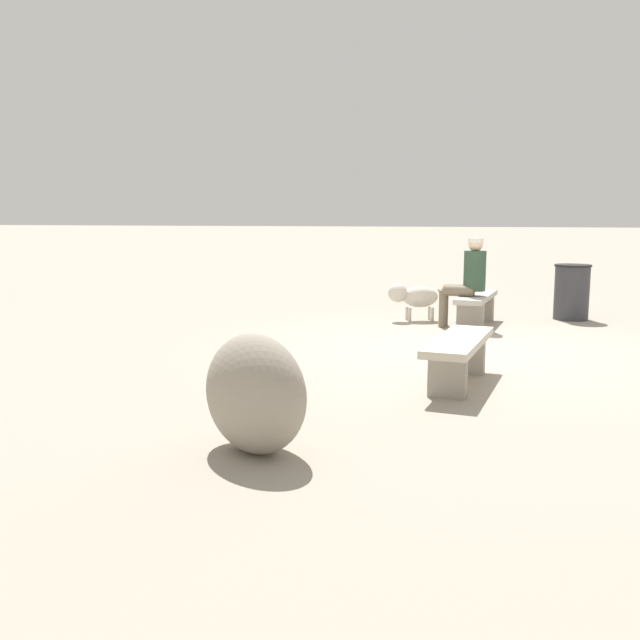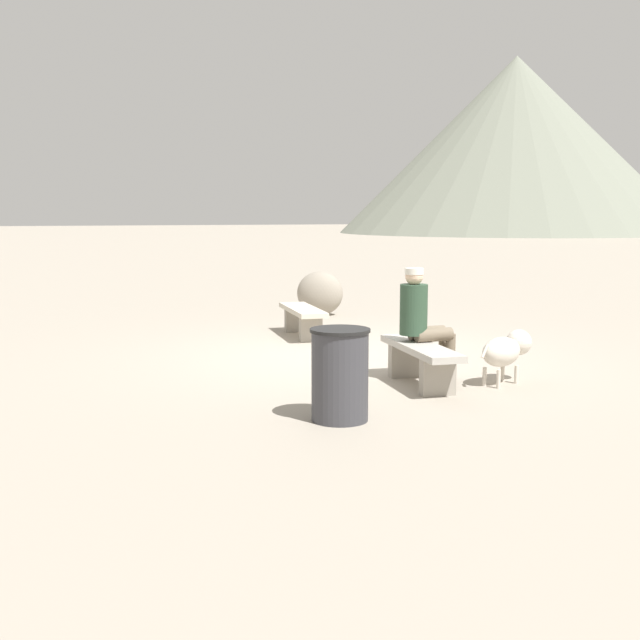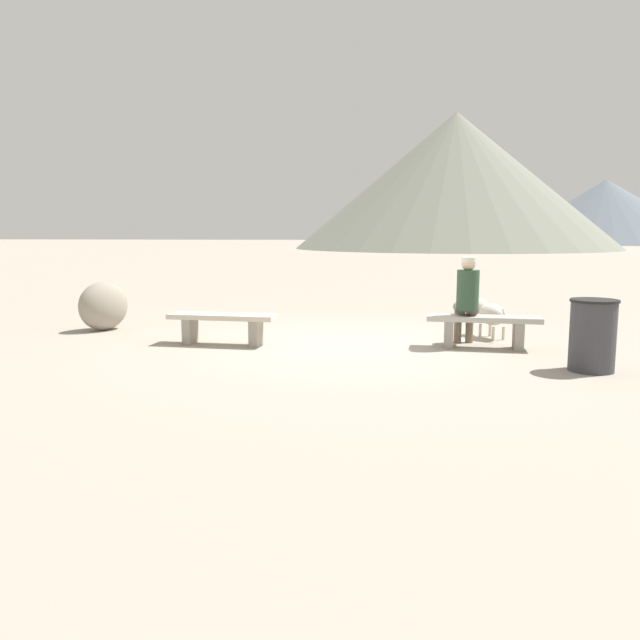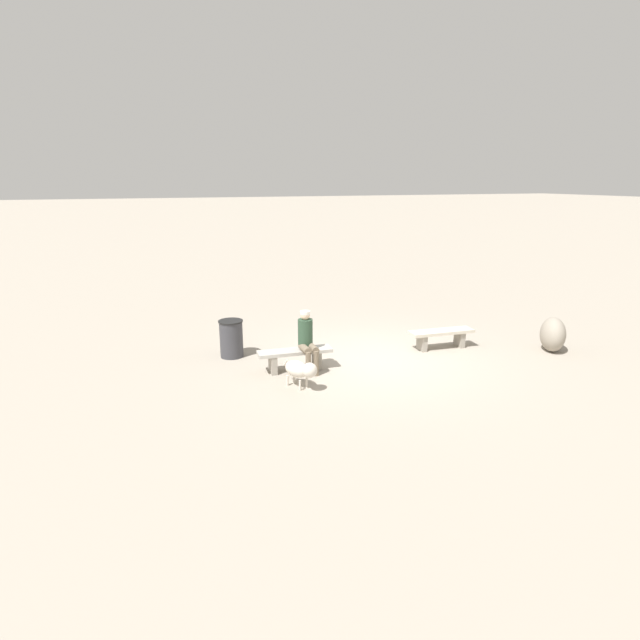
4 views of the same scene
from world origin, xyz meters
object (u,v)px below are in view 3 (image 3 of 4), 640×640
bench_left (222,323)px  dog (489,313)px  trash_bin (593,335)px  boulder (103,306)px  bench_right (483,326)px  seated_person (467,296)px

bench_left → dog: size_ratio=1.96×
trash_bin → boulder: 7.35m
boulder → dog: bearing=0.1°
trash_bin → bench_right: bearing=128.4°
bench_right → dog: dog is taller
bench_left → dog: (3.85, 1.08, 0.06)m
dog → trash_bin: (0.85, -2.26, 0.04)m
seated_person → dog: bearing=63.3°
bench_right → seated_person: (-0.22, 0.12, 0.40)m
bench_left → bench_right: (3.65, 0.15, -0.00)m
bench_right → trash_bin: trash_bin is taller
trash_bin → boulder: bearing=162.1°
bench_right → dog: bearing=82.5°
bench_left → boulder: bearing=159.4°
seated_person → dog: size_ratio=1.58×
bench_left → bench_right: bearing=6.8°
bench_left → seated_person: (3.43, 0.26, 0.40)m
bench_left → trash_bin: trash_bin is taller
seated_person → dog: seated_person is taller
bench_right → seated_person: 0.48m
dog → bench_left: bearing=80.7°
trash_bin → boulder: trash_bin is taller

